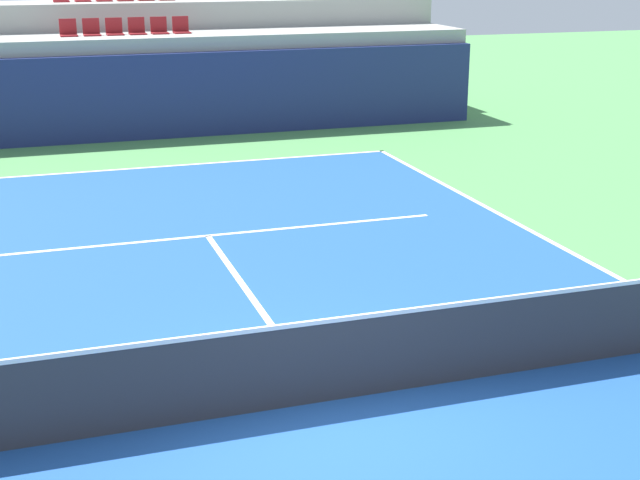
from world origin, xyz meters
The scene contains 10 objects.
ground_plane centered at (0.00, 0.00, 0.00)m, with size 80.00×80.00×0.00m, color #4C8C4C.
court_surface centered at (0.00, 0.00, 0.01)m, with size 11.00×24.00×0.01m, color #1E4C99.
baseline_far centered at (0.00, 11.95, 0.01)m, with size 11.00×0.10×0.00m, color white.
service_line_far centered at (0.00, 6.40, 0.01)m, with size 8.26×0.10×0.00m, color white.
centre_service_line centered at (0.00, 3.20, 0.01)m, with size 0.10×6.40×0.00m, color white.
back_wall centered at (0.00, 15.33, 1.09)m, with size 18.78×0.30×2.18m, color navy.
stands_tier_lower centered at (0.00, 16.68, 1.28)m, with size 18.78×2.40×2.56m, color #9E9E99.
stands_tier_upper centered at (0.00, 19.08, 1.65)m, with size 18.78×2.40×3.31m, color #9E9E99.
seating_row_lower centered at (0.00, 16.78, 2.68)m, with size 3.40×0.44×0.44m.
tennis_net centered at (0.00, 0.00, 0.51)m, with size 11.08×0.08×1.07m.
Camera 1 is at (-2.88, -8.59, 4.73)m, focal length 51.67 mm.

